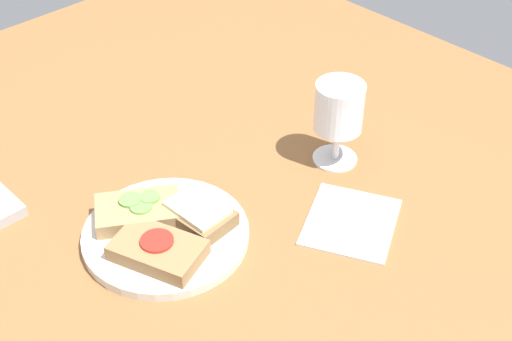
{
  "coord_description": "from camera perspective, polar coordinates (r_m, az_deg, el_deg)",
  "views": [
    {
      "loc": [
        -48.2,
        -64.1,
        73.47
      ],
      "look_at": [
        8.43,
        -5.42,
        8.0
      ],
      "focal_mm": 50.0,
      "sensor_mm": 36.0,
      "label": 1
    }
  ],
  "objects": [
    {
      "name": "sandwich_with_tomato",
      "position": [
        0.97,
        -7.85,
        -6.3
      ],
      "size": [
        11.16,
        13.84,
        2.73
      ],
      "color": "#937047",
      "rests_on": "plate"
    },
    {
      "name": "wooden_table",
      "position": [
        1.08,
        -5.24,
        -3.35
      ],
      "size": [
        140.0,
        140.0,
        3.0
      ],
      "primitive_type": "cube",
      "color": "brown",
      "rests_on": "ground"
    },
    {
      "name": "wine_glass",
      "position": [
        1.1,
        6.64,
        4.7
      ],
      "size": [
        7.65,
        7.65,
        14.0
      ],
      "color": "white",
      "rests_on": "wooden_table"
    },
    {
      "name": "sandwich_with_cheese",
      "position": [
        1.01,
        -4.68,
        -3.47
      ],
      "size": [
        7.52,
        10.31,
        2.85
      ],
      "color": "brown",
      "rests_on": "plate"
    },
    {
      "name": "napkin",
      "position": [
        1.04,
        7.59,
        -4.11
      ],
      "size": [
        18.06,
        17.4,
        0.4
      ],
      "primitive_type": "cube",
      "rotation": [
        0.0,
        0.0,
        0.47
      ],
      "color": "white",
      "rests_on": "wooden_table"
    },
    {
      "name": "sandwich_with_cucumber",
      "position": [
        1.03,
        -9.38,
        -3.19
      ],
      "size": [
        14.07,
        12.75,
        2.81
      ],
      "color": "#A88456",
      "rests_on": "plate"
    },
    {
      "name": "plate",
      "position": [
        1.01,
        -7.22,
        -5.11
      ],
      "size": [
        23.47,
        23.47,
        1.43
      ],
      "primitive_type": "cylinder",
      "color": "silver",
      "rests_on": "wooden_table"
    }
  ]
}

